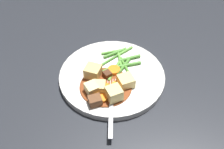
# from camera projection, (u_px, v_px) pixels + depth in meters

# --- Properties ---
(ground_plane) EXTENTS (3.00, 3.00, 0.00)m
(ground_plane) POSITION_uv_depth(u_px,v_px,m) (112.00, 79.00, 0.78)
(ground_plane) COLOR #26282D
(dinner_plate) EXTENTS (0.27, 0.27, 0.02)m
(dinner_plate) POSITION_uv_depth(u_px,v_px,m) (112.00, 77.00, 0.77)
(dinner_plate) COLOR white
(dinner_plate) RESTS_ON ground_plane
(stew_sauce) EXTENTS (0.13, 0.13, 0.00)m
(stew_sauce) POSITION_uv_depth(u_px,v_px,m) (106.00, 87.00, 0.74)
(stew_sauce) COLOR brown
(stew_sauce) RESTS_ON dinner_plate
(carrot_slice_0) EXTENTS (0.03, 0.03, 0.01)m
(carrot_slice_0) POSITION_uv_depth(u_px,v_px,m) (102.00, 97.00, 0.71)
(carrot_slice_0) COLOR orange
(carrot_slice_0) RESTS_ON dinner_plate
(carrot_slice_1) EXTENTS (0.04, 0.04, 0.01)m
(carrot_slice_1) POSITION_uv_depth(u_px,v_px,m) (118.00, 86.00, 0.74)
(carrot_slice_1) COLOR orange
(carrot_slice_1) RESTS_ON dinner_plate
(carrot_slice_2) EXTENTS (0.04, 0.04, 0.01)m
(carrot_slice_2) POSITION_uv_depth(u_px,v_px,m) (104.00, 89.00, 0.73)
(carrot_slice_2) COLOR orange
(carrot_slice_2) RESTS_ON dinner_plate
(carrot_slice_3) EXTENTS (0.04, 0.04, 0.01)m
(carrot_slice_3) POSITION_uv_depth(u_px,v_px,m) (116.00, 71.00, 0.77)
(carrot_slice_3) COLOR orange
(carrot_slice_3) RESTS_ON dinner_plate
(potato_chunk_0) EXTENTS (0.04, 0.04, 0.03)m
(potato_chunk_0) POSITION_uv_depth(u_px,v_px,m) (98.00, 87.00, 0.72)
(potato_chunk_0) COLOR #E5CC7A
(potato_chunk_0) RESTS_ON dinner_plate
(potato_chunk_1) EXTENTS (0.05, 0.05, 0.03)m
(potato_chunk_1) POSITION_uv_depth(u_px,v_px,m) (126.00, 81.00, 0.73)
(potato_chunk_1) COLOR #E5CC7A
(potato_chunk_1) RESTS_ON dinner_plate
(potato_chunk_2) EXTENTS (0.04, 0.04, 0.03)m
(potato_chunk_2) POSITION_uv_depth(u_px,v_px,m) (93.00, 72.00, 0.75)
(potato_chunk_2) COLOR #DBBC6B
(potato_chunk_2) RESTS_ON dinner_plate
(potato_chunk_3) EXTENTS (0.05, 0.05, 0.03)m
(potato_chunk_3) POSITION_uv_depth(u_px,v_px,m) (114.00, 94.00, 0.70)
(potato_chunk_3) COLOR #E5CC7A
(potato_chunk_3) RESTS_ON dinner_plate
(potato_chunk_4) EXTENTS (0.04, 0.04, 0.03)m
(potato_chunk_4) POSITION_uv_depth(u_px,v_px,m) (92.00, 89.00, 0.72)
(potato_chunk_4) COLOR #EAD68C
(potato_chunk_4) RESTS_ON dinner_plate
(meat_chunk_0) EXTENTS (0.04, 0.04, 0.02)m
(meat_chunk_0) POSITION_uv_depth(u_px,v_px,m) (95.00, 101.00, 0.69)
(meat_chunk_0) COLOR brown
(meat_chunk_0) RESTS_ON dinner_plate
(meat_chunk_1) EXTENTS (0.03, 0.03, 0.02)m
(meat_chunk_1) POSITION_uv_depth(u_px,v_px,m) (107.00, 75.00, 0.76)
(meat_chunk_1) COLOR #4C2B19
(meat_chunk_1) RESTS_ON dinner_plate
(green_bean_0) EXTENTS (0.05, 0.03, 0.01)m
(green_bean_0) POSITION_uv_depth(u_px,v_px,m) (125.00, 51.00, 0.83)
(green_bean_0) COLOR #66AD42
(green_bean_0) RESTS_ON dinner_plate
(green_bean_1) EXTENTS (0.08, 0.02, 0.01)m
(green_bean_1) POSITION_uv_depth(u_px,v_px,m) (114.00, 71.00, 0.77)
(green_bean_1) COLOR #66AD42
(green_bean_1) RESTS_ON dinner_plate
(green_bean_2) EXTENTS (0.05, 0.05, 0.01)m
(green_bean_2) POSITION_uv_depth(u_px,v_px,m) (129.00, 58.00, 0.81)
(green_bean_2) COLOR #4C8E33
(green_bean_2) RESTS_ON dinner_plate
(green_bean_3) EXTENTS (0.07, 0.01, 0.01)m
(green_bean_3) POSITION_uv_depth(u_px,v_px,m) (123.00, 67.00, 0.78)
(green_bean_3) COLOR #4C8E33
(green_bean_3) RESTS_ON dinner_plate
(green_bean_4) EXTENTS (0.06, 0.06, 0.01)m
(green_bean_4) POSITION_uv_depth(u_px,v_px,m) (127.00, 65.00, 0.79)
(green_bean_4) COLOR #4C8E33
(green_bean_4) RESTS_ON dinner_plate
(green_bean_5) EXTENTS (0.08, 0.03, 0.01)m
(green_bean_5) POSITION_uv_depth(u_px,v_px,m) (110.00, 59.00, 0.80)
(green_bean_5) COLOR #4C8E33
(green_bean_5) RESTS_ON dinner_plate
(green_bean_6) EXTENTS (0.06, 0.07, 0.01)m
(green_bean_6) POSITION_uv_depth(u_px,v_px,m) (126.00, 68.00, 0.78)
(green_bean_6) COLOR #599E38
(green_bean_6) RESTS_ON dinner_plate
(green_bean_7) EXTENTS (0.05, 0.04, 0.01)m
(green_bean_7) POSITION_uv_depth(u_px,v_px,m) (120.00, 59.00, 0.81)
(green_bean_7) COLOR #66AD42
(green_bean_7) RESTS_ON dinner_plate
(green_bean_8) EXTENTS (0.05, 0.05, 0.01)m
(green_bean_8) POSITION_uv_depth(u_px,v_px,m) (113.00, 52.00, 0.83)
(green_bean_8) COLOR #599E38
(green_bean_8) RESTS_ON dinner_plate
(green_bean_9) EXTENTS (0.05, 0.03, 0.01)m
(green_bean_9) POSITION_uv_depth(u_px,v_px,m) (106.00, 70.00, 0.78)
(green_bean_9) COLOR #599E38
(green_bean_9) RESTS_ON dinner_plate
(green_bean_10) EXTENTS (0.06, 0.04, 0.01)m
(green_bean_10) POSITION_uv_depth(u_px,v_px,m) (115.00, 53.00, 0.82)
(green_bean_10) COLOR #4C8E33
(green_bean_10) RESTS_ON dinner_plate
(fork) EXTENTS (0.16, 0.10, 0.00)m
(fork) POSITION_uv_depth(u_px,v_px,m) (111.00, 104.00, 0.70)
(fork) COLOR silver
(fork) RESTS_ON dinner_plate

